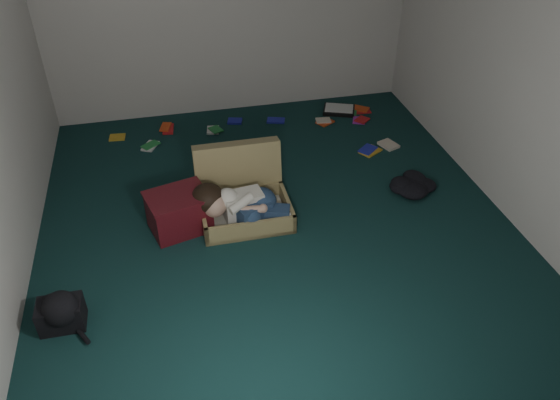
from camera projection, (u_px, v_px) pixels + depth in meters
name	position (u px, v px, depth m)	size (l,w,h in m)	color
floor	(276.00, 222.00, 4.75)	(4.50, 4.50, 0.00)	#10302F
wall_front	(396.00, 309.00, 2.22)	(4.50, 4.50, 0.00)	silver
wall_right	(520.00, 60.00, 4.35)	(4.50, 4.50, 0.00)	silver
suitcase	(242.00, 194.00, 4.80)	(0.77, 0.75, 0.57)	#9F8D57
person	(240.00, 204.00, 4.61)	(0.84, 0.40, 0.35)	white
maroon_bin	(179.00, 212.00, 4.59)	(0.58, 0.51, 0.34)	#541118
backpack	(61.00, 313.00, 3.76)	(0.38, 0.30, 0.23)	black
clothing_pile	(412.00, 185.00, 5.11)	(0.39, 0.32, 0.12)	black
paper_tray	(339.00, 110.00, 6.43)	(0.43, 0.38, 0.05)	black
book_scatter	(277.00, 128.00, 6.10)	(3.01, 1.19, 0.02)	gold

